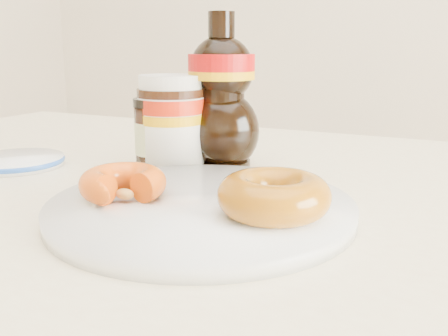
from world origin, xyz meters
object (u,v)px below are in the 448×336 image
at_px(dining_table, 214,267).
at_px(donut_whole, 274,195).
at_px(blue_rim_saucer, 17,161).
at_px(nutella_jar, 172,119).
at_px(dark_jar, 157,135).
at_px(donut_bitten, 123,183).
at_px(syrup_bottle, 222,91).
at_px(plate, 201,207).

distance_m(dining_table, donut_whole, 0.16).
height_order(donut_whole, blue_rim_saucer, donut_whole).
relative_size(dining_table, nutella_jar, 11.54).
distance_m(donut_whole, dark_jar, 0.26).
height_order(dark_jar, blue_rim_saucer, dark_jar).
relative_size(donut_bitten, dark_jar, 0.91).
distance_m(donut_whole, syrup_bottle, 0.26).
distance_m(dining_table, donut_bitten, 0.15).
bearing_deg(plate, nutella_jar, 129.62).
xyz_separation_m(donut_bitten, donut_whole, (0.15, 0.02, 0.00)).
bearing_deg(plate, syrup_bottle, 110.53).
distance_m(plate, syrup_bottle, 0.22).
bearing_deg(dining_table, dark_jar, 147.65).
height_order(plate, syrup_bottle, syrup_bottle).
bearing_deg(blue_rim_saucer, donut_bitten, -20.50).
height_order(donut_bitten, donut_whole, donut_whole).
bearing_deg(dining_table, syrup_bottle, 112.46).
distance_m(donut_bitten, blue_rim_saucer, 0.26).
xyz_separation_m(nutella_jar, blue_rim_saucer, (-0.19, -0.08, -0.06)).
bearing_deg(nutella_jar, plate, -50.38).
height_order(plate, donut_bitten, donut_bitten).
bearing_deg(dark_jar, dining_table, -32.35).
bearing_deg(donut_whole, plate, 173.30).
distance_m(dining_table, syrup_bottle, 0.23).
xyz_separation_m(syrup_bottle, dark_jar, (-0.07, -0.05, -0.05)).
bearing_deg(nutella_jar, dark_jar, -144.26).
distance_m(donut_bitten, dark_jar, 0.18).
bearing_deg(dining_table, donut_whole, -36.45).
bearing_deg(plate, dining_table, 106.26).
height_order(donut_whole, nutella_jar, nutella_jar).
distance_m(donut_bitten, donut_whole, 0.15).
xyz_separation_m(plate, dark_jar, (-0.14, 0.14, 0.04)).
bearing_deg(blue_rim_saucer, plate, -11.91).
relative_size(plate, blue_rim_saucer, 2.33).
distance_m(donut_whole, nutella_jar, 0.26).
bearing_deg(donut_whole, donut_bitten, -173.81).
bearing_deg(plate, donut_bitten, -160.74).
bearing_deg(dining_table, donut_bitten, -122.26).
relative_size(donut_whole, syrup_bottle, 0.50).
distance_m(plate, nutella_jar, 0.20).
bearing_deg(syrup_bottle, dark_jar, -142.91).
bearing_deg(dark_jar, donut_whole, -34.19).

